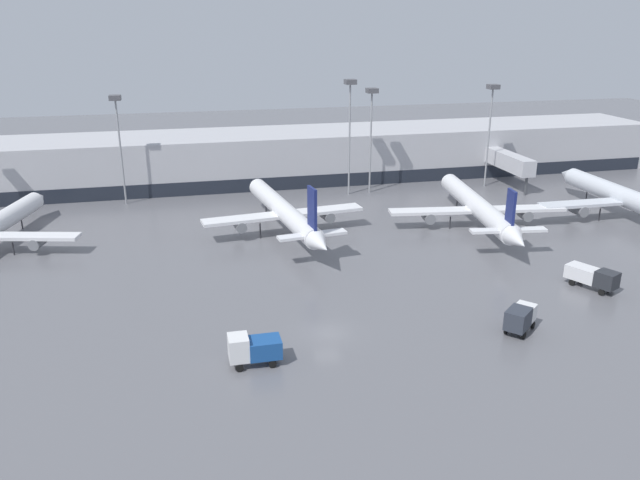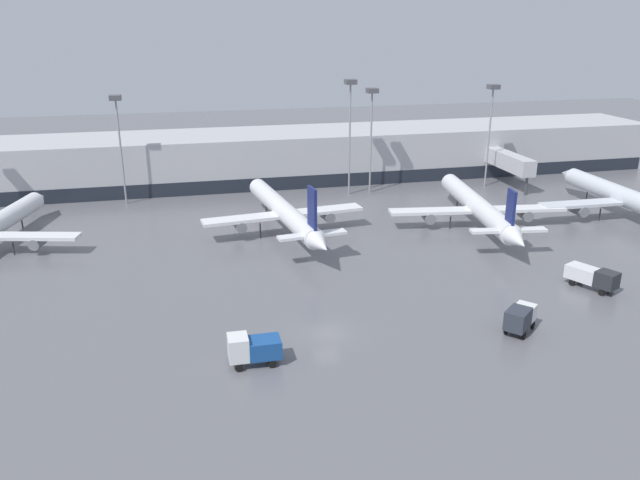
# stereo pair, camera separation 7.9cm
# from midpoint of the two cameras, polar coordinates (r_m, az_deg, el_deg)

# --- Properties ---
(ground_plane) EXTENTS (320.00, 320.00, 0.00)m
(ground_plane) POSITION_cam_midpoint_polar(r_m,az_deg,el_deg) (60.96, 0.60, -8.51)
(ground_plane) COLOR slate
(terminal_building) EXTENTS (160.00, 29.51, 9.00)m
(terminal_building) POSITION_cam_midpoint_polar(r_m,az_deg,el_deg) (117.43, -6.61, 7.50)
(terminal_building) COLOR #B2B2B7
(terminal_building) RESTS_ON ground_plane
(parked_jet_0) EXTENTS (25.95, 34.52, 8.64)m
(parked_jet_0) POSITION_cam_midpoint_polar(r_m,az_deg,el_deg) (93.37, 14.20, 2.96)
(parked_jet_0) COLOR white
(parked_jet_0) RESTS_ON ground_plane
(parked_jet_1) EXTENTS (23.16, 34.05, 9.63)m
(parked_jet_1) POSITION_cam_midpoint_polar(r_m,az_deg,el_deg) (87.34, -3.32, 2.61)
(parked_jet_1) COLOR white
(parked_jet_1) RESTS_ON ground_plane
(parked_jet_2) EXTENTS (27.60, 33.31, 9.92)m
(parked_jet_2) POSITION_cam_midpoint_polar(r_m,az_deg,el_deg) (105.27, 26.12, 3.48)
(parked_jet_2) COLOR silver
(parked_jet_2) RESTS_ON ground_plane
(service_truck_0) EXTENTS (4.44, 4.19, 2.60)m
(service_truck_0) POSITION_cam_midpoint_polar(r_m,az_deg,el_deg) (63.57, 17.82, -6.71)
(service_truck_0) COLOR #2D333D
(service_truck_0) RESTS_ON ground_plane
(service_truck_1) EXTENTS (4.23, 5.96, 2.51)m
(service_truck_1) POSITION_cam_midpoint_polar(r_m,az_deg,el_deg) (76.39, 23.61, -3.03)
(service_truck_1) COLOR silver
(service_truck_1) RESTS_ON ground_plane
(service_truck_2) EXTENTS (4.59, 2.23, 2.86)m
(service_truck_2) POSITION_cam_midpoint_polar(r_m,az_deg,el_deg) (55.49, -6.15, -9.78)
(service_truck_2) COLOR #19478C
(service_truck_2) RESTS_ON ground_plane
(traffic_cone_2) EXTENTS (0.51, 0.51, 0.64)m
(traffic_cone_2) POSITION_cam_midpoint_polar(r_m,az_deg,el_deg) (104.11, 14.37, 3.09)
(traffic_cone_2) COLOR orange
(traffic_cone_2) RESTS_ON ground_plane
(apron_light_mast_1) EXTENTS (1.80, 1.80, 19.43)m
(apron_light_mast_1) POSITION_cam_midpoint_polar(r_m,az_deg,el_deg) (105.87, 2.74, 12.19)
(apron_light_mast_1) COLOR gray
(apron_light_mast_1) RESTS_ON ground_plane
(apron_light_mast_4) EXTENTS (1.80, 1.80, 18.09)m
(apron_light_mast_4) POSITION_cam_midpoint_polar(r_m,az_deg,el_deg) (115.40, 15.39, 11.68)
(apron_light_mast_4) COLOR gray
(apron_light_mast_4) RESTS_ON ground_plane
(apron_light_mast_5) EXTENTS (1.80, 1.80, 17.91)m
(apron_light_mast_5) POSITION_cam_midpoint_polar(r_m,az_deg,el_deg) (107.40, 4.71, 11.69)
(apron_light_mast_5) COLOR gray
(apron_light_mast_5) RESTS_ON ground_plane
(apron_light_mast_7) EXTENTS (1.80, 1.80, 17.57)m
(apron_light_mast_7) POSITION_cam_midpoint_polar(r_m,az_deg,el_deg) (105.03, -18.07, 10.51)
(apron_light_mast_7) COLOR gray
(apron_light_mast_7) RESTS_ON ground_plane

